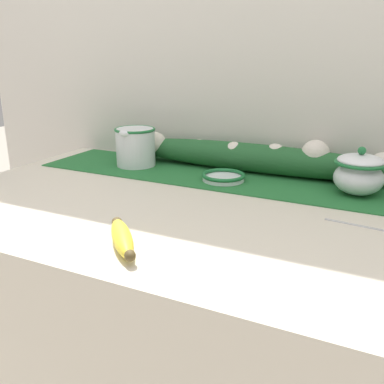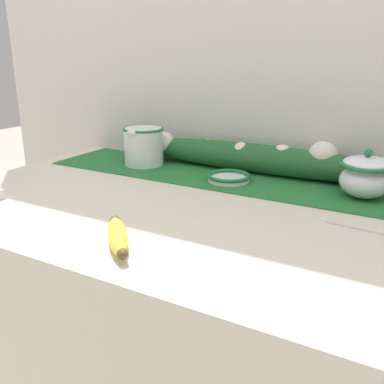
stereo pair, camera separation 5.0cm
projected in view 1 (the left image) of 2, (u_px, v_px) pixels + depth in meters
The scene contains 8 objects.
countertop at pixel (205, 372), 1.13m from camera, with size 1.34×0.75×0.93m, color beige.
back_wall at pixel (264, 76), 1.23m from camera, with size 2.14×0.04×2.40m, color silver.
table_runner at pixel (242, 180), 1.18m from camera, with size 1.23×0.25×0.00m, color #236B33.
cream_pitcher at pixel (136, 146), 1.31m from camera, with size 0.12×0.15×0.12m.
sugar_bowl at pixel (359, 173), 1.04m from camera, with size 0.12×0.12×0.12m.
small_dish at pixel (223, 177), 1.17m from camera, with size 0.12×0.12×0.02m.
banana at pixel (122, 237), 0.78m from camera, with size 0.14×0.14×0.04m.
poinsettia_garland at pixel (255, 157), 1.24m from camera, with size 0.90×0.09×0.11m.
Camera 1 is at (0.37, -0.84, 1.27)m, focal length 40.00 mm.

